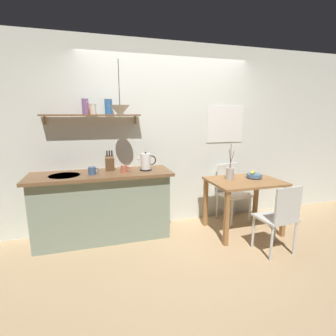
{
  "coord_description": "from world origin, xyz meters",
  "views": [
    {
      "loc": [
        -1.09,
        -3.07,
        1.67
      ],
      "look_at": [
        -0.1,
        0.25,
        0.95
      ],
      "focal_mm": 27.25,
      "sensor_mm": 36.0,
      "label": 1
    }
  ],
  "objects_px": {
    "fruit_bowl": "(254,175)",
    "pendant_lamp": "(120,111)",
    "dining_chair_far": "(231,189)",
    "twig_vase": "(230,173)",
    "coffee_mug_by_sink": "(92,171)",
    "knife_block": "(110,163)",
    "coffee_mug_spare": "(124,169)",
    "electric_kettle": "(146,162)",
    "dining_table": "(244,189)",
    "dining_chair_near": "(280,216)"
  },
  "relations": [
    {
      "from": "dining_chair_far",
      "to": "twig_vase",
      "type": "relative_size",
      "value": 1.75
    },
    {
      "from": "dining_table",
      "to": "dining_chair_near",
      "type": "height_order",
      "value": "dining_chair_near"
    },
    {
      "from": "dining_chair_far",
      "to": "coffee_mug_spare",
      "type": "bearing_deg",
      "value": -174.2
    },
    {
      "from": "fruit_bowl",
      "to": "knife_block",
      "type": "distance_m",
      "value": 2.07
    },
    {
      "from": "dining_chair_far",
      "to": "dining_table",
      "type": "bearing_deg",
      "value": -96.87
    },
    {
      "from": "dining_chair_near",
      "to": "pendant_lamp",
      "type": "bearing_deg",
      "value": 152.14
    },
    {
      "from": "dining_chair_near",
      "to": "dining_chair_far",
      "type": "relative_size",
      "value": 0.97
    },
    {
      "from": "electric_kettle",
      "to": "coffee_mug_spare",
      "type": "bearing_deg",
      "value": -171.46
    },
    {
      "from": "dining_chair_far",
      "to": "fruit_bowl",
      "type": "relative_size",
      "value": 4.18
    },
    {
      "from": "twig_vase",
      "to": "pendant_lamp",
      "type": "xyz_separation_m",
      "value": [
        -1.5,
        0.14,
        0.86
      ]
    },
    {
      "from": "dining_chair_far",
      "to": "pendant_lamp",
      "type": "xyz_separation_m",
      "value": [
        -1.74,
        -0.22,
        1.22
      ]
    },
    {
      "from": "dining_table",
      "to": "coffee_mug_spare",
      "type": "height_order",
      "value": "coffee_mug_spare"
    },
    {
      "from": "fruit_bowl",
      "to": "coffee_mug_by_sink",
      "type": "height_order",
      "value": "coffee_mug_by_sink"
    },
    {
      "from": "knife_block",
      "to": "coffee_mug_spare",
      "type": "bearing_deg",
      "value": -41.78
    },
    {
      "from": "electric_kettle",
      "to": "dining_chair_near",
      "type": "bearing_deg",
      "value": -35.67
    },
    {
      "from": "fruit_bowl",
      "to": "dining_chair_far",
      "type": "bearing_deg",
      "value": 110.38
    },
    {
      "from": "knife_block",
      "to": "dining_chair_near",
      "type": "bearing_deg",
      "value": -30.74
    },
    {
      "from": "coffee_mug_by_sink",
      "to": "pendant_lamp",
      "type": "relative_size",
      "value": 0.2
    },
    {
      "from": "twig_vase",
      "to": "electric_kettle",
      "type": "relative_size",
      "value": 2.03
    },
    {
      "from": "fruit_bowl",
      "to": "electric_kettle",
      "type": "distance_m",
      "value": 1.59
    },
    {
      "from": "dining_table",
      "to": "fruit_bowl",
      "type": "relative_size",
      "value": 4.58
    },
    {
      "from": "coffee_mug_by_sink",
      "to": "pendant_lamp",
      "type": "xyz_separation_m",
      "value": [
        0.37,
        -0.03,
        0.74
      ]
    },
    {
      "from": "twig_vase",
      "to": "dining_table",
      "type": "bearing_deg",
      "value": -26.18
    },
    {
      "from": "knife_block",
      "to": "coffee_mug_spare",
      "type": "height_order",
      "value": "knife_block"
    },
    {
      "from": "coffee_mug_by_sink",
      "to": "coffee_mug_spare",
      "type": "xyz_separation_m",
      "value": [
        0.41,
        0.02,
        -0.0
      ]
    },
    {
      "from": "knife_block",
      "to": "dining_table",
      "type": "bearing_deg",
      "value": -13.25
    },
    {
      "from": "dining_table",
      "to": "dining_chair_near",
      "type": "bearing_deg",
      "value": -85.56
    },
    {
      "from": "coffee_mug_by_sink",
      "to": "coffee_mug_spare",
      "type": "relative_size",
      "value": 1.07
    },
    {
      "from": "twig_vase",
      "to": "fruit_bowl",
      "type": "bearing_deg",
      "value": -3.88
    },
    {
      "from": "dining_table",
      "to": "knife_block",
      "type": "distance_m",
      "value": 1.92
    },
    {
      "from": "dining_table",
      "to": "dining_chair_near",
      "type": "xyz_separation_m",
      "value": [
        0.05,
        -0.69,
        -0.15
      ]
    },
    {
      "from": "dining_table",
      "to": "twig_vase",
      "type": "height_order",
      "value": "twig_vase"
    },
    {
      "from": "dining_chair_far",
      "to": "twig_vase",
      "type": "distance_m",
      "value": 0.56
    },
    {
      "from": "pendant_lamp",
      "to": "fruit_bowl",
      "type": "bearing_deg",
      "value": -5.03
    },
    {
      "from": "dining_chair_far",
      "to": "knife_block",
      "type": "xyz_separation_m",
      "value": [
        -1.88,
        -0.02,
        0.54
      ]
    },
    {
      "from": "dining_chair_far",
      "to": "coffee_mug_by_sink",
      "type": "xyz_separation_m",
      "value": [
        -2.12,
        -0.19,
        0.48
      ]
    },
    {
      "from": "dining_table",
      "to": "pendant_lamp",
      "type": "height_order",
      "value": "pendant_lamp"
    },
    {
      "from": "fruit_bowl",
      "to": "twig_vase",
      "type": "height_order",
      "value": "twig_vase"
    },
    {
      "from": "twig_vase",
      "to": "coffee_mug_spare",
      "type": "height_order",
      "value": "twig_vase"
    },
    {
      "from": "electric_kettle",
      "to": "knife_block",
      "type": "distance_m",
      "value": 0.49
    },
    {
      "from": "fruit_bowl",
      "to": "pendant_lamp",
      "type": "relative_size",
      "value": 0.32
    },
    {
      "from": "fruit_bowl",
      "to": "pendant_lamp",
      "type": "xyz_separation_m",
      "value": [
        -1.88,
        0.17,
        0.91
      ]
    },
    {
      "from": "dining_chair_near",
      "to": "coffee_mug_spare",
      "type": "bearing_deg",
      "value": 150.57
    },
    {
      "from": "dining_table",
      "to": "pendant_lamp",
      "type": "bearing_deg",
      "value": 172.21
    },
    {
      "from": "fruit_bowl",
      "to": "electric_kettle",
      "type": "height_order",
      "value": "electric_kettle"
    },
    {
      "from": "dining_table",
      "to": "twig_vase",
      "type": "xyz_separation_m",
      "value": [
        -0.19,
        0.09,
        0.22
      ]
    },
    {
      "from": "fruit_bowl",
      "to": "twig_vase",
      "type": "distance_m",
      "value": 0.39
    },
    {
      "from": "coffee_mug_spare",
      "to": "dining_table",
      "type": "bearing_deg",
      "value": -9.42
    },
    {
      "from": "dining_chair_near",
      "to": "coffee_mug_by_sink",
      "type": "distance_m",
      "value": 2.37
    },
    {
      "from": "dining_table",
      "to": "dining_chair_far",
      "type": "xyz_separation_m",
      "value": [
        0.05,
        0.45,
        -0.14
      ]
    }
  ]
}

